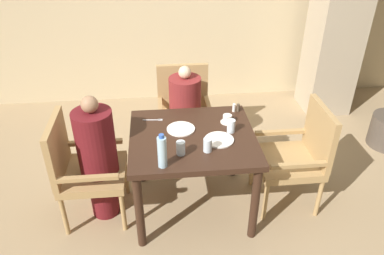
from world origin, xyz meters
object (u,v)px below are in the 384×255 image
at_px(diner_in_left_chair, 98,158).
at_px(glass_tall_far, 208,145).
at_px(chair_left_side, 81,166).
at_px(chair_far_side, 184,109).
at_px(glass_tall_near, 231,126).
at_px(teacup_with_saucer, 227,119).
at_px(glass_tall_mid, 181,148).
at_px(plate_main_left, 181,129).
at_px(chair_right_side, 298,153).
at_px(plate_main_right, 219,140).
at_px(water_bottle, 162,152).
at_px(diner_in_far_chair, 185,114).

relative_size(diner_in_left_chair, glass_tall_far, 10.54).
relative_size(chair_left_side, glass_tall_far, 8.70).
bearing_deg(chair_far_side, glass_tall_near, -69.32).
relative_size(teacup_with_saucer, glass_tall_mid, 1.05).
distance_m(chair_far_side, glass_tall_mid, 1.19).
height_order(plate_main_left, glass_tall_near, glass_tall_near).
xyz_separation_m(chair_left_side, chair_right_side, (1.88, 0.00, 0.00)).
height_order(plate_main_right, water_bottle, water_bottle).
distance_m(chair_left_side, diner_in_left_chair, 0.17).
xyz_separation_m(plate_main_right, glass_tall_mid, (-0.32, -0.16, 0.05)).
bearing_deg(water_bottle, diner_in_left_chair, 144.10).
bearing_deg(chair_far_side, teacup_with_saucer, -65.67).
xyz_separation_m(teacup_with_saucer, glass_tall_mid, (-0.44, -0.43, 0.02)).
bearing_deg(plate_main_right, plate_main_left, 146.46).
bearing_deg(chair_far_side, plate_main_left, -96.44).
height_order(diner_in_far_chair, teacup_with_saucer, diner_in_far_chair).
relative_size(glass_tall_near, glass_tall_far, 1.00).
bearing_deg(chair_right_side, chair_left_side, 180.00).
bearing_deg(glass_tall_near, glass_tall_mid, -147.80).
height_order(plate_main_left, teacup_with_saucer, teacup_with_saucer).
xyz_separation_m(diner_in_left_chair, glass_tall_mid, (0.67, -0.25, 0.22)).
bearing_deg(water_bottle, chair_right_side, 17.81).
height_order(water_bottle, glass_tall_mid, water_bottle).
distance_m(chair_left_side, teacup_with_saucer, 1.30).
xyz_separation_m(chair_far_side, teacup_with_saucer, (0.32, -0.71, 0.28)).
relative_size(plate_main_left, glass_tall_mid, 2.16).
bearing_deg(diner_in_left_chair, plate_main_right, -5.22).
xyz_separation_m(plate_main_right, water_bottle, (-0.47, -0.29, 0.12)).
bearing_deg(water_bottle, glass_tall_mid, 43.77).
height_order(plate_main_right, glass_tall_near, glass_tall_near).
height_order(plate_main_right, glass_tall_mid, glass_tall_mid).
bearing_deg(chair_right_side, diner_in_left_chair, 180.00).
bearing_deg(diner_in_far_chair, plate_main_left, -97.91).
bearing_deg(chair_left_side, glass_tall_mid, -16.77).
bearing_deg(chair_left_side, teacup_with_saucer, 8.21).
relative_size(chair_far_side, water_bottle, 3.53).
height_order(chair_far_side, glass_tall_near, chair_far_side).
bearing_deg(teacup_with_saucer, glass_tall_mid, -135.57).
bearing_deg(teacup_with_saucer, diner_in_left_chair, -170.71).
bearing_deg(water_bottle, glass_tall_far, 23.91).
height_order(plate_main_right, glass_tall_far, glass_tall_far).
bearing_deg(glass_tall_mid, diner_in_far_chair, 83.34).
bearing_deg(plate_main_left, chair_left_side, -172.94).
xyz_separation_m(chair_far_side, glass_tall_near, (0.33, -0.86, 0.30)).
height_order(chair_left_side, plate_main_left, chair_left_side).
height_order(chair_left_side, teacup_with_saucer, chair_left_side).
xyz_separation_m(plate_main_left, glass_tall_mid, (-0.03, -0.35, 0.05)).
relative_size(diner_in_left_chair, water_bottle, 4.27).
xyz_separation_m(chair_right_side, glass_tall_far, (-0.85, -0.23, 0.30)).
distance_m(diner_in_far_chair, chair_right_side, 1.20).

